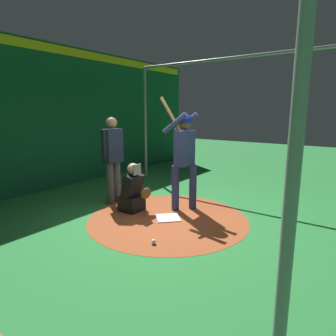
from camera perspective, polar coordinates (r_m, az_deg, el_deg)
ground_plane at (r=5.41m, az=0.00°, el=-9.91°), size 27.60×27.60×0.00m
dirt_circle at (r=5.41m, az=0.00°, el=-9.88°), size 2.93×2.93×0.01m
home_plate at (r=5.41m, az=0.00°, el=-9.80°), size 0.59×0.59×0.01m
batter at (r=5.63m, az=3.18°, el=3.27°), size 0.68×0.49×2.22m
catcher at (r=5.72m, az=-6.89°, el=-4.82°), size 0.58×0.40×0.97m
umpire at (r=6.18m, az=-10.86°, el=2.48°), size 0.23×0.49×1.83m
back_wall at (r=7.84m, az=-23.07°, el=9.27°), size 0.23×11.60×3.58m
cage_frame at (r=5.05m, az=0.00°, el=13.95°), size 5.31×5.05×3.19m
baseball_0 at (r=4.43m, az=-2.87°, el=-14.32°), size 0.07×0.07×0.07m
baseball_1 at (r=5.63m, az=-7.06°, el=-8.67°), size 0.07×0.07×0.07m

